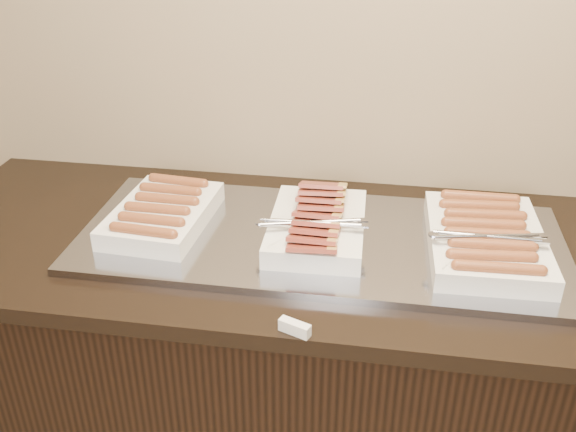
% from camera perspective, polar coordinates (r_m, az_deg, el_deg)
% --- Properties ---
extents(counter, '(2.06, 0.76, 0.90)m').
position_cam_1_polar(counter, '(1.89, 1.83, -14.09)').
color(counter, black).
rests_on(counter, ground).
extents(warming_tray, '(1.20, 0.50, 0.02)m').
position_cam_1_polar(warming_tray, '(1.61, 2.86, -2.10)').
color(warming_tray, '#92949F').
rests_on(warming_tray, counter).
extents(dish_left, '(0.24, 0.35, 0.07)m').
position_cam_1_polar(dish_left, '(1.67, -11.09, 0.24)').
color(dish_left, white).
rests_on(dish_left, warming_tray).
extents(dish_center, '(0.27, 0.37, 0.09)m').
position_cam_1_polar(dish_center, '(1.58, 2.57, -0.76)').
color(dish_center, white).
rests_on(dish_center, warming_tray).
extents(dish_right, '(0.28, 0.41, 0.08)m').
position_cam_1_polar(dish_right, '(1.60, 17.17, -1.93)').
color(dish_right, white).
rests_on(dish_right, warming_tray).
extents(label_holder, '(0.07, 0.04, 0.03)m').
position_cam_1_polar(label_holder, '(1.31, 0.60, -9.90)').
color(label_holder, white).
rests_on(label_holder, counter).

